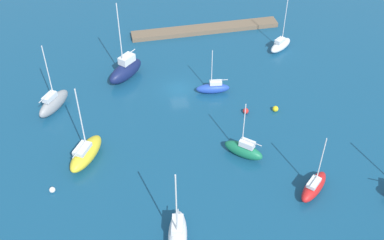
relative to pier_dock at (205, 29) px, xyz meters
name	(u,v)px	position (x,y,z in m)	size (l,w,h in m)	color
water	(179,89)	(7.20, 14.82, -0.36)	(160.00, 160.00, 0.00)	navy
pier_dock	(205,29)	(0.00, 0.00, 0.00)	(24.41, 2.50, 0.73)	brown
sailboat_red_lone_south	(314,186)	(-3.60, 36.33, 0.54)	(4.86, 4.60, 7.77)	red
sailboat_white_off_beacon	(281,45)	(-10.12, 7.99, 0.50)	(4.79, 4.12, 8.96)	white
sailboat_gray_west_end	(54,103)	(24.15, 16.00, 0.83)	(4.68, 5.61, 9.67)	gray
sailboat_blue_outer_mooring	(213,88)	(2.79, 16.61, 0.43)	(4.73, 1.94, 6.82)	#2347B2
sailboat_green_mid_basin	(244,150)	(2.23, 29.37, 0.63)	(4.67, 4.46, 7.71)	#19724C
sailboat_yellow_center_basin	(86,153)	(20.38, 26.21, 0.71)	(5.13, 6.47, 10.11)	yellow
sailboat_navy_near_pier	(126,70)	(14.17, 10.69, 1.04)	(6.16, 6.01, 11.88)	#141E4C
sailboat_white_far_south	(178,236)	(12.05, 39.69, 0.71)	(3.17, 6.38, 10.13)	white
mooring_buoy_white	(52,190)	(24.27, 30.46, -0.03)	(0.67, 0.67, 0.67)	white
mooring_buoy_red	(246,111)	(-0.34, 21.85, 0.01)	(0.75, 0.75, 0.75)	red
mooring_buoy_yellow	(275,109)	(-4.29, 22.24, 0.03)	(0.78, 0.78, 0.78)	yellow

